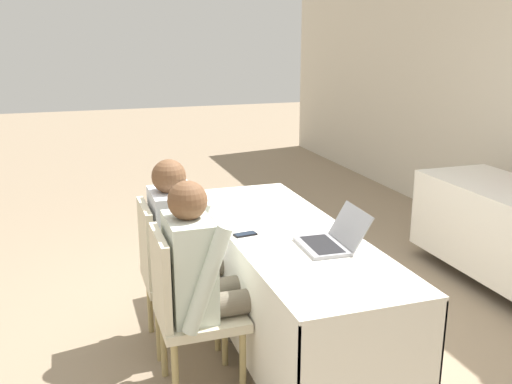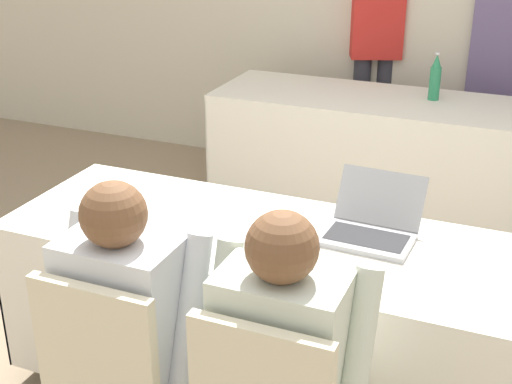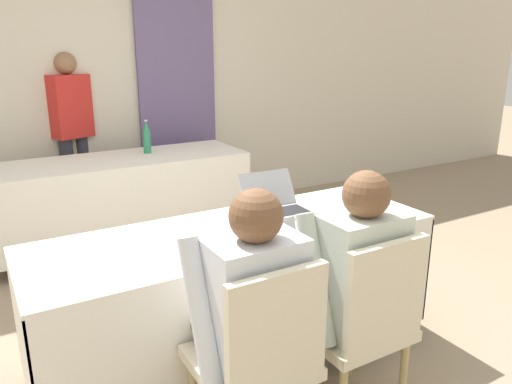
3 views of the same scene
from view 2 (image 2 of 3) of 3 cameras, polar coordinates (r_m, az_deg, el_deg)
The scene contains 10 objects.
conference_table_near at distance 2.72m, azimuth 1.56°, elevation -6.96°, with size 2.07×0.71×0.75m.
conference_table_far at distance 4.44m, azimuth 10.10°, elevation 5.06°, with size 2.07×0.71×0.75m.
laptop at distance 2.63m, azimuth 9.17°, elevation -2.75°, with size 0.34×0.34×0.20m.
cell_phone at distance 2.42m, azimuth -0.56°, elevation -5.91°, with size 0.08×0.14×0.01m.
paper_beside_laptop at distance 2.69m, azimuth 0.74°, elevation -2.77°, with size 0.30×0.35×0.00m.
water_bottle at distance 4.39m, azimuth 14.14°, elevation 8.80°, with size 0.07×0.07×0.28m.
chair_near_left at distance 2.37m, azimuth -10.59°, elevation -14.47°, with size 0.44×0.44×0.91m.
person_checkered_shirt at distance 2.35m, azimuth -9.51°, elevation -10.00°, with size 0.50×0.52×1.17m.
person_white_shirt at distance 2.15m, azimuth 2.68°, elevation -13.10°, with size 0.50×0.52×1.17m.
person_red_shirt at distance 5.02m, azimuth 9.54°, elevation 11.31°, with size 0.39×0.31×1.59m.
Camera 2 is at (0.84, -2.19, 1.94)m, focal length 50.00 mm.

